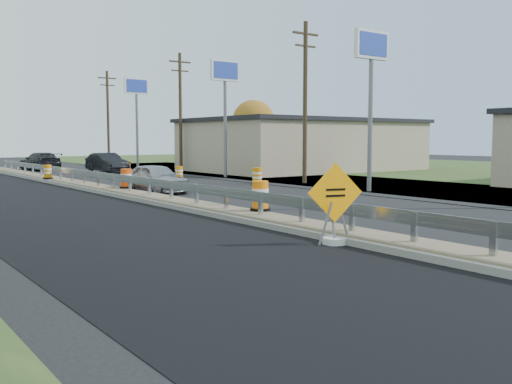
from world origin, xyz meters
TOP-DOWN VIEW (x-y plane):
  - ground at (0.00, 0.00)m, footprint 140.00×140.00m
  - grass_verge_far at (30.00, 10.00)m, footprint 40.00×120.00m
  - milled_overlay at (-4.40, 10.00)m, footprint 7.20×120.00m
  - median at (0.00, 8.00)m, footprint 1.60×55.00m
  - guardrail at (0.00, 9.00)m, footprint 0.10×46.15m
  - retail_building_near at (20.99, 20.00)m, footprint 18.50×12.50m
  - pylon_sign_south at (10.50, 3.00)m, footprint 2.20×0.30m
  - pylon_sign_mid at (10.50, 16.00)m, footprint 2.20×0.30m
  - pylon_sign_north at (10.50, 30.00)m, footprint 2.20×0.30m
  - utility_pole_smid at (11.50, 9.00)m, footprint 1.90×0.26m
  - utility_pole_nmid at (11.50, 24.00)m, footprint 1.90×0.26m
  - utility_pole_north at (11.50, 39.00)m, footprint 1.90×0.26m
  - tree_far_yellow at (26.00, 34.00)m, footprint 4.62×4.62m
  - caution_sign at (-0.90, -6.27)m, footprint 1.43×0.62m
  - barrel_median_near at (0.55, -1.25)m, footprint 0.68×0.68m
  - barrel_median_mid at (0.55, 9.68)m, footprint 0.64×0.64m
  - barrel_median_far at (-0.55, 18.73)m, footprint 0.57×0.57m
  - barrel_shoulder_near at (8.61, 9.81)m, footprint 0.67×0.67m
  - barrel_shoulder_mid at (7.01, 16.15)m, footprint 0.60×0.60m
  - barrel_shoulder_far at (8.24, 26.97)m, footprint 0.55×0.55m
  - car_silver at (1.80, 8.98)m, footprint 2.06×4.31m
  - car_dark_mid at (6.27, 26.49)m, footprint 1.88×4.76m
  - car_dark_far at (3.04, 33.02)m, footprint 2.50×5.32m

SIDE VIEW (x-z plane):
  - ground at x=0.00m, z-range 0.00..0.00m
  - milled_overlay at x=-4.40m, z-range 0.00..0.01m
  - grass_verge_far at x=30.00m, z-range 0.00..0.03m
  - median at x=0.00m, z-range 0.00..0.23m
  - barrel_shoulder_far at x=8.24m, z-range -0.02..0.79m
  - barrel_shoulder_mid at x=7.01m, z-range -0.02..0.86m
  - barrel_shoulder_near at x=8.61m, z-range -0.02..0.97m
  - caution_sign at x=-0.90m, z-range -0.50..1.54m
  - barrel_median_far at x=-0.55m, z-range 0.21..1.05m
  - barrel_median_mid at x=0.55m, z-range 0.21..1.16m
  - barrel_median_near at x=0.55m, z-range 0.21..1.21m
  - car_silver at x=1.80m, z-range 0.00..1.42m
  - guardrail at x=0.00m, z-range 0.37..1.09m
  - car_dark_far at x=3.04m, z-range 0.00..1.50m
  - car_dark_mid at x=6.27m, z-range 0.00..1.54m
  - retail_building_near at x=20.99m, z-range 0.02..4.29m
  - tree_far_yellow at x=26.00m, z-range 1.11..7.97m
  - utility_pole_smid at x=11.50m, z-range 0.23..9.63m
  - utility_pole_nmid at x=11.50m, z-range 0.23..9.63m
  - utility_pole_north at x=11.50m, z-range 0.23..9.63m
  - pylon_sign_south at x=10.50m, z-range 2.53..10.43m
  - pylon_sign_mid at x=10.50m, z-range 2.53..10.43m
  - pylon_sign_north at x=10.50m, z-range 2.53..10.43m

